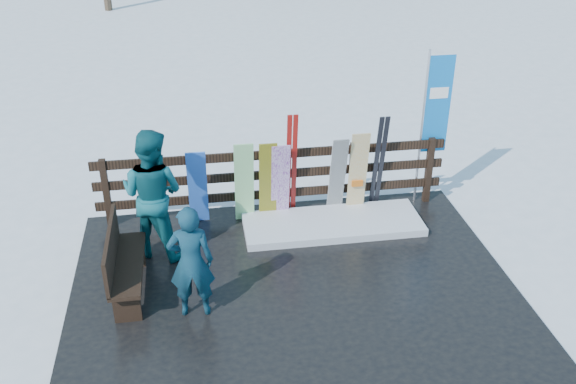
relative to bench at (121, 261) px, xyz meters
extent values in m
plane|color=white|center=(2.26, -0.39, -0.60)|extent=(700.00, 700.00, 0.00)
cube|color=black|center=(2.26, -0.39, -0.56)|extent=(6.00, 5.00, 0.08)
cube|color=black|center=(-0.34, 1.81, 0.06)|extent=(0.10, 0.10, 1.15)
cube|color=black|center=(0.96, 1.81, 0.06)|extent=(0.10, 0.10, 1.15)
cube|color=black|center=(2.26, 1.81, 0.06)|extent=(0.10, 0.10, 1.15)
cube|color=black|center=(3.56, 1.81, 0.06)|extent=(0.10, 0.10, 1.15)
cube|color=black|center=(4.86, 1.81, 0.06)|extent=(0.10, 0.10, 1.15)
cube|color=black|center=(2.26, 1.81, -0.17)|extent=(5.60, 0.05, 0.14)
cube|color=black|center=(2.26, 1.81, 0.18)|extent=(5.60, 0.05, 0.14)
cube|color=black|center=(2.26, 1.81, 0.53)|extent=(5.60, 0.05, 0.14)
cube|color=white|center=(3.11, 1.21, -0.46)|extent=(2.79, 1.00, 0.12)
cube|color=black|center=(0.07, 0.00, -0.07)|extent=(0.40, 1.50, 0.06)
cube|color=black|center=(0.07, -0.60, -0.29)|extent=(0.34, 0.06, 0.45)
cube|color=black|center=(0.07, 0.60, -0.29)|extent=(0.34, 0.06, 0.45)
cube|color=black|center=(-0.11, 0.00, 0.20)|extent=(0.05, 1.50, 0.50)
cube|color=#3470EB|center=(1.05, 1.59, 0.16)|extent=(0.30, 0.35, 1.35)
cube|color=white|center=(1.77, 1.59, 0.19)|extent=(0.30, 0.23, 1.40)
cube|color=yellow|center=(2.14, 1.59, 0.18)|extent=(0.28, 0.24, 1.39)
cube|color=white|center=(2.34, 1.59, 0.16)|extent=(0.29, 0.25, 1.34)
cube|color=black|center=(3.25, 1.59, 0.18)|extent=(0.25, 0.34, 1.40)
cube|color=silver|center=(3.58, 1.59, 0.21)|extent=(0.29, 0.20, 1.44)
cube|color=#A41814|center=(2.48, 1.66, 0.39)|extent=(0.07, 0.28, 1.81)
cube|color=#A41814|center=(2.57, 1.66, 0.39)|extent=(0.07, 0.28, 1.81)
cube|color=black|center=(3.90, 1.66, 0.33)|extent=(0.08, 0.31, 1.69)
cube|color=black|center=(3.99, 1.66, 0.33)|extent=(0.08, 0.31, 1.69)
cylinder|color=silver|center=(4.68, 1.86, 0.78)|extent=(0.04, 0.04, 2.60)
cube|color=blue|center=(4.90, 1.86, 1.18)|extent=(0.42, 0.02, 1.60)
imported|color=#114B56|center=(0.91, -0.56, 0.26)|extent=(0.59, 0.40, 1.56)
imported|color=#10545F|center=(0.42, 0.94, 0.46)|extent=(1.18, 1.09, 1.95)
camera|label=1|loc=(1.08, -7.20, 4.80)|focal=40.00mm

